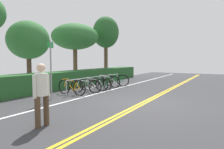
# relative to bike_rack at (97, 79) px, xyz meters

# --- Properties ---
(ground_plane) EXTENTS (36.89, 11.78, 0.05)m
(ground_plane) POSITION_rel_bike_rack_xyz_m (-2.08, -3.52, -0.59)
(ground_plane) COLOR #353538
(centre_line_yellow_inner) EXTENTS (33.20, 0.10, 0.00)m
(centre_line_yellow_inner) POSITION_rel_bike_rack_xyz_m (-2.08, -3.60, -0.56)
(centre_line_yellow_inner) COLOR gold
(centre_line_yellow_inner) RESTS_ON ground_plane
(centre_line_yellow_outer) EXTENTS (33.20, 0.10, 0.00)m
(centre_line_yellow_outer) POSITION_rel_bike_rack_xyz_m (-2.08, -3.44, -0.56)
(centre_line_yellow_outer) COLOR gold
(centre_line_yellow_outer) RESTS_ON ground_plane
(bike_lane_stripe_white) EXTENTS (33.20, 0.12, 0.00)m
(bike_lane_stripe_white) POSITION_rel_bike_rack_xyz_m (-2.08, -0.78, -0.56)
(bike_lane_stripe_white) COLOR white
(bike_lane_stripe_white) RESTS_ON ground_plane
(bike_rack) EXTENTS (4.94, 0.05, 0.74)m
(bike_rack) POSITION_rel_bike_rack_xyz_m (0.00, 0.00, 0.00)
(bike_rack) COLOR #9EA0A5
(bike_rack) RESTS_ON ground_plane
(bicycle_0) EXTENTS (0.46, 1.70, 0.77)m
(bicycle_0) POSITION_rel_bike_rack_xyz_m (-1.95, 0.12, -0.20)
(bicycle_0) COLOR black
(bicycle_0) RESTS_ON ground_plane
(bicycle_1) EXTENTS (0.62, 1.57, 0.69)m
(bicycle_1) POSITION_rel_bike_rack_xyz_m (-1.13, -0.11, -0.24)
(bicycle_1) COLOR black
(bicycle_1) RESTS_ON ground_plane
(bicycle_2) EXTENTS (0.53, 1.64, 0.72)m
(bicycle_2) POSITION_rel_bike_rack_xyz_m (-0.36, -0.04, -0.23)
(bicycle_2) COLOR black
(bicycle_2) RESTS_ON ground_plane
(bicycle_3) EXTENTS (0.60, 1.64, 0.68)m
(bicycle_3) POSITION_rel_bike_rack_xyz_m (0.36, -0.07, -0.25)
(bicycle_3) COLOR black
(bicycle_3) RESTS_ON ground_plane
(bicycle_4) EXTENTS (0.46, 1.79, 0.74)m
(bicycle_4) POSITION_rel_bike_rack_xyz_m (1.15, 0.04, -0.22)
(bicycle_4) COLOR black
(bicycle_4) RESTS_ON ground_plane
(bicycle_5) EXTENTS (0.52, 1.73, 0.78)m
(bicycle_5) POSITION_rel_bike_rack_xyz_m (1.90, -0.14, -0.20)
(bicycle_5) COLOR black
(bicycle_5) RESTS_ON ground_plane
(pedestrian) EXTENTS (0.49, 0.32, 1.58)m
(pedestrian) POSITION_rel_bike_rack_xyz_m (-5.85, -2.33, 0.34)
(pedestrian) COLOR #4C3826
(pedestrian) RESTS_ON ground_plane
(sign_post_near) EXTENTS (0.36, 0.09, 2.45)m
(sign_post_near) POSITION_rel_bike_rack_xyz_m (-3.29, 0.04, 0.90)
(sign_post_near) COLOR gray
(sign_post_near) RESTS_ON ground_plane
(hedge_backdrop) EXTENTS (13.89, 1.22, 0.96)m
(hedge_backdrop) POSITION_rel_bike_rack_xyz_m (1.50, 2.12, -0.08)
(hedge_backdrop) COLOR #235626
(hedge_backdrop) RESTS_ON ground_plane
(tree_mid) EXTENTS (2.44, 2.44, 3.94)m
(tree_mid) POSITION_rel_bike_rack_xyz_m (-1.27, 3.99, 2.23)
(tree_mid) COLOR #473323
(tree_mid) RESTS_ON ground_plane
(tree_far_right) EXTENTS (3.47, 3.47, 4.34)m
(tree_far_right) POSITION_rel_bike_rack_xyz_m (2.62, 3.73, 2.78)
(tree_far_right) COLOR brown
(tree_far_right) RESTS_ON ground_plane
(tree_extra) EXTENTS (2.24, 2.24, 5.33)m
(tree_extra) POSITION_rel_bike_rack_xyz_m (5.72, 2.93, 3.38)
(tree_extra) COLOR brown
(tree_extra) RESTS_ON ground_plane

